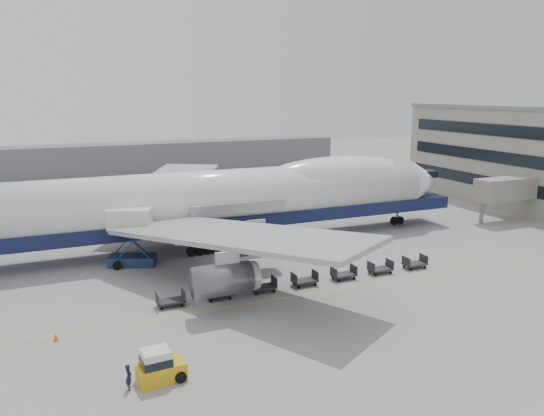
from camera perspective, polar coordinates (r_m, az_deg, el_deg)
name	(u,v)px	position (r m, az deg, el deg)	size (l,w,h in m)	color
ground	(259,277)	(52.02, -1.42, -7.40)	(260.00, 260.00, 0.00)	gray
apron_line	(284,298)	(46.87, 1.35, -9.68)	(60.00, 0.15, 0.01)	gold
hangar	(89,162)	(116.63, -19.11, 4.74)	(110.00, 8.00, 7.00)	slate
airliner	(225,198)	(61.64, -5.04, 1.12)	(67.00, 55.30, 19.98)	white
catering_truck	(131,233)	(56.31, -14.94, -2.63)	(5.18, 4.35, 6.03)	navy
baggage_tug	(159,367)	(34.91, -12.04, -16.40)	(3.02, 1.77, 2.13)	gold
ground_worker	(129,377)	(34.58, -15.15, -17.13)	(0.59, 0.39, 1.62)	black
traffic_cone	(56,337)	(42.36, -22.26, -12.74)	(0.40, 0.40, 0.59)	#FF660D
dolly_0	(170,300)	(45.81, -10.87, -9.73)	(2.30, 1.35, 1.30)	#2D2D30
dolly_1	(218,293)	(46.78, -5.80, -9.09)	(2.30, 1.35, 1.30)	#2D2D30
dolly_2	(263,286)	(48.09, -0.99, -8.41)	(2.30, 1.35, 1.30)	#2D2D30
dolly_3	(305,280)	(49.72, 3.52, -7.73)	(2.30, 1.35, 1.30)	#2D2D30
dolly_4	(344,274)	(51.64, 7.71, -7.04)	(2.30, 1.35, 1.30)	#2D2D30
dolly_5	(380,268)	(53.82, 11.56, -6.38)	(2.30, 1.35, 1.30)	#2D2D30
dolly_6	(415,263)	(56.22, 15.09, -5.74)	(2.30, 1.35, 1.30)	#2D2D30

